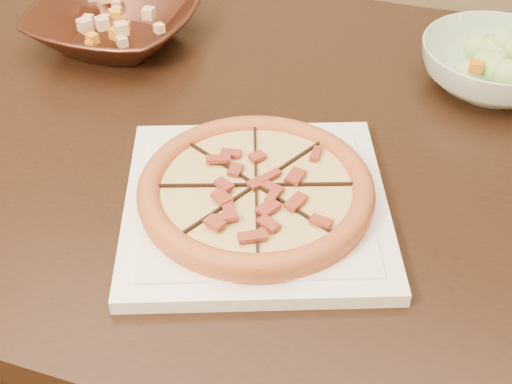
{
  "coord_description": "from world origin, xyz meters",
  "views": [
    {
      "loc": [
        0.43,
        -0.8,
        1.33
      ],
      "look_at": [
        0.27,
        -0.18,
        0.78
      ],
      "focal_mm": 50.0,
      "sensor_mm": 36.0,
      "label": 1
    }
  ],
  "objects_px": {
    "plate": "(256,204)",
    "pizza": "(256,189)",
    "salad_bowl": "(494,66)",
    "bronze_bowl": "(114,25)",
    "dining_table": "(223,177)"
  },
  "relations": [
    {
      "from": "pizza",
      "to": "dining_table",
      "type": "bearing_deg",
      "value": 119.79
    },
    {
      "from": "dining_table",
      "to": "pizza",
      "type": "bearing_deg",
      "value": -60.21
    },
    {
      "from": "plate",
      "to": "pizza",
      "type": "distance_m",
      "value": 0.02
    },
    {
      "from": "bronze_bowl",
      "to": "salad_bowl",
      "type": "relative_size",
      "value": 1.18
    },
    {
      "from": "dining_table",
      "to": "plate",
      "type": "relative_size",
      "value": 3.71
    },
    {
      "from": "bronze_bowl",
      "to": "plate",
      "type": "bearing_deg",
      "value": -45.82
    },
    {
      "from": "pizza",
      "to": "salad_bowl",
      "type": "xyz_separation_m",
      "value": [
        0.27,
        0.36,
        0.0
      ]
    },
    {
      "from": "pizza",
      "to": "bronze_bowl",
      "type": "distance_m",
      "value": 0.47
    },
    {
      "from": "plate",
      "to": "pizza",
      "type": "relative_size",
      "value": 1.39
    },
    {
      "from": "salad_bowl",
      "to": "pizza",
      "type": "bearing_deg",
      "value": -126.31
    },
    {
      "from": "pizza",
      "to": "bronze_bowl",
      "type": "relative_size",
      "value": 1.07
    },
    {
      "from": "plate",
      "to": "pizza",
      "type": "bearing_deg",
      "value": -171.77
    },
    {
      "from": "bronze_bowl",
      "to": "salad_bowl",
      "type": "xyz_separation_m",
      "value": [
        0.6,
        0.02,
        0.0
      ]
    },
    {
      "from": "pizza",
      "to": "salad_bowl",
      "type": "bearing_deg",
      "value": 53.69
    },
    {
      "from": "plate",
      "to": "salad_bowl",
      "type": "xyz_separation_m",
      "value": [
        0.27,
        0.36,
        0.02
      ]
    }
  ]
}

